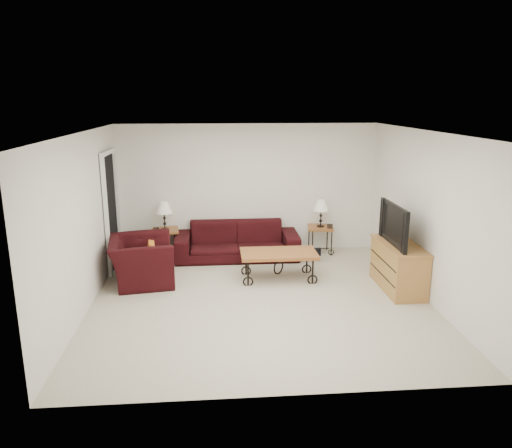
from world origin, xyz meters
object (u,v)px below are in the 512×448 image
at_px(side_table_left, 166,243).
at_px(lamp_left, 164,216).
at_px(sofa, 237,241).
at_px(lamp_right, 321,213).
at_px(television, 400,224).
at_px(coffee_table, 279,265).
at_px(armchair, 142,260).
at_px(side_table_right, 320,240).
at_px(backpack, 313,248).
at_px(tv_stand, 398,266).

height_order(side_table_left, lamp_left, lamp_left).
distance_m(sofa, lamp_right, 1.71).
xyz_separation_m(lamp_left, television, (3.82, -1.95, 0.25)).
bearing_deg(lamp_right, coffee_table, -126.18).
bearing_deg(side_table_left, armchair, -101.47).
distance_m(sofa, television, 3.12).
bearing_deg(side_table_right, armchair, -158.16).
bearing_deg(backpack, side_table_left, 167.70).
xyz_separation_m(armchair, backpack, (3.04, 0.89, -0.13)).
height_order(sofa, lamp_right, lamp_right).
bearing_deg(coffee_table, backpack, 50.60).
relative_size(armchair, backpack, 2.41).
relative_size(side_table_left, tv_stand, 0.44).
distance_m(sofa, side_table_left, 1.37).
bearing_deg(armchair, coffee_table, -99.96).
bearing_deg(backpack, tv_stand, -58.89).
bearing_deg(side_table_right, side_table_left, 180.00).
relative_size(lamp_left, television, 0.49).
bearing_deg(side_table_right, sofa, -173.74).
bearing_deg(sofa, backpack, -9.65).
bearing_deg(side_table_left, tv_stand, -26.96).
bearing_deg(side_table_left, television, -27.08).
relative_size(tv_stand, television, 1.12).
xyz_separation_m(side_table_left, side_table_right, (3.00, 0.00, -0.00)).
height_order(side_table_right, television, television).
distance_m(side_table_right, lamp_right, 0.53).
height_order(lamp_right, backpack, lamp_right).
xyz_separation_m(lamp_left, tv_stand, (3.84, -1.95, -0.44)).
bearing_deg(side_table_left, sofa, -7.55).
xyz_separation_m(side_table_left, lamp_right, (3.00, 0.00, 0.53)).
height_order(sofa, television, television).
distance_m(lamp_left, television, 4.30).
xyz_separation_m(side_table_right, tv_stand, (0.84, -1.95, 0.10)).
relative_size(side_table_left, lamp_left, 1.00).
distance_m(armchair, television, 4.19).
bearing_deg(lamp_right, side_table_left, 180.00).
distance_m(sofa, lamp_left, 1.45).
relative_size(side_table_right, armchair, 0.47).
distance_m(side_table_left, side_table_right, 3.00).
bearing_deg(tv_stand, coffee_table, 162.23).
bearing_deg(coffee_table, lamp_right, 53.82).
relative_size(coffee_table, backpack, 2.67).
xyz_separation_m(lamp_right, coffee_table, (-1.00, -1.36, -0.56)).
height_order(television, backpack, television).
height_order(side_table_left, backpack, side_table_left).
bearing_deg(sofa, coffee_table, -61.50).
distance_m(side_table_right, coffee_table, 1.69).
relative_size(side_table_right, lamp_left, 0.99).
distance_m(sofa, backpack, 1.44).
bearing_deg(side_table_right, television, -67.19).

